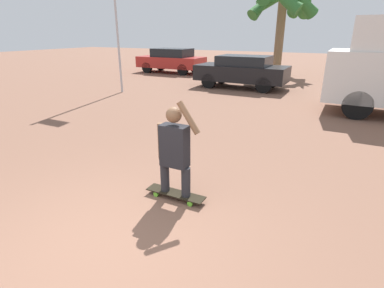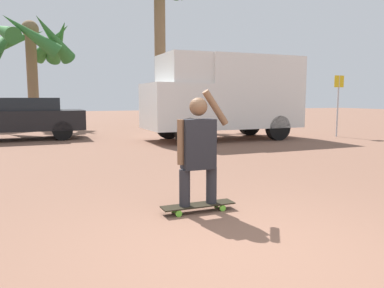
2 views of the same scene
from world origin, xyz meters
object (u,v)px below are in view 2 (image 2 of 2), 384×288
at_px(parked_car_black, 22,117).
at_px(camper_van, 225,94).
at_px(palm_tree_center_background, 32,42).
at_px(street_sign, 338,97).
at_px(skateboard, 198,206).
at_px(palm_tree_near_van, 159,4).
at_px(person_skateboarder, 198,146).

bearing_deg(parked_car_black, camper_van, -21.78).
height_order(parked_car_black, palm_tree_center_background, palm_tree_center_background).
bearing_deg(camper_van, street_sign, -10.16).
bearing_deg(skateboard, parked_car_black, 103.12).
bearing_deg(camper_van, palm_tree_near_van, 93.73).
relative_size(person_skateboarder, palm_tree_center_background, 0.27).
distance_m(palm_tree_center_background, street_sign, 14.27).
bearing_deg(palm_tree_near_van, skateboard, -105.73).
height_order(skateboard, palm_tree_center_background, palm_tree_center_background).
xyz_separation_m(skateboard, street_sign, (8.67, 6.70, 1.41)).
distance_m(person_skateboarder, palm_tree_near_van, 15.17).
xyz_separation_m(person_skateboarder, palm_tree_near_van, (3.87, 13.74, 5.14)).
xyz_separation_m(parked_car_black, palm_tree_near_van, (6.23, 3.60, 5.21)).
distance_m(camper_van, palm_tree_center_background, 10.74).
xyz_separation_m(skateboard, parked_car_black, (-2.36, 10.14, 0.71)).
bearing_deg(skateboard, street_sign, 37.69).
height_order(camper_van, street_sign, camper_van).
height_order(skateboard, palm_tree_near_van, palm_tree_near_van).
bearing_deg(parked_car_black, palm_tree_near_van, 30.03).
bearing_deg(palm_tree_center_background, person_skateboarder, -82.98).
distance_m(person_skateboarder, palm_tree_center_background, 16.30).
bearing_deg(person_skateboarder, street_sign, 37.69).
distance_m(camper_van, parked_car_black, 7.20).
distance_m(camper_van, street_sign, 4.46).
bearing_deg(camper_van, parked_car_black, 158.22).
bearing_deg(palm_tree_center_background, palm_tree_near_van, -19.85).
bearing_deg(parked_car_black, person_skateboarder, -76.88).
height_order(parked_car_black, street_sign, street_sign).
bearing_deg(street_sign, palm_tree_center_background, 139.27).
distance_m(skateboard, person_skateboarder, 0.78).
distance_m(person_skateboarder, parked_car_black, 10.41).
height_order(person_skateboarder, parked_car_black, person_skateboarder).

